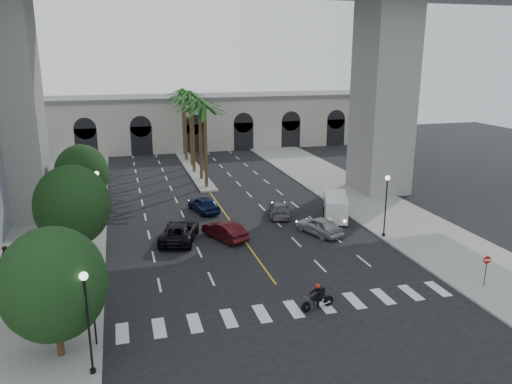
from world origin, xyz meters
The scene contains 30 objects.
ground centered at (0.00, 0.00, 0.00)m, with size 140.00×140.00×0.00m, color black.
sidewalk_left centered at (-15.00, 15.00, 0.07)m, with size 8.00×100.00×0.15m, color gray.
sidewalk_right centered at (15.00, 15.00, 0.07)m, with size 8.00×100.00×0.15m, color gray.
median centered at (0.00, 38.00, 0.10)m, with size 2.00×24.00×0.20m, color gray.
pier_building centered at (0.00, 55.00, 4.27)m, with size 71.00×10.50×8.50m.
bridge centered at (3.42, 22.00, 18.51)m, with size 75.00×13.00×26.00m.
palm_a centered at (0.00, 28.00, 9.10)m, with size 3.20×3.20×10.30m.
palm_b centered at (0.10, 32.00, 9.37)m, with size 3.20×3.20×10.60m.
palm_c centered at (-0.20, 36.00, 8.91)m, with size 3.20×3.20×10.10m.
palm_d centered at (0.15, 40.00, 9.65)m, with size 3.20×3.20×10.90m.
palm_e centered at (-0.10, 44.00, 9.19)m, with size 3.20×3.20×10.40m.
palm_f centered at (0.20, 48.00, 9.46)m, with size 3.20×3.20×10.70m.
street_tree_near centered at (-13.00, -3.00, 4.02)m, with size 5.20×5.20×6.89m.
street_tree_mid centered at (-13.00, 10.00, 4.21)m, with size 5.44×5.44×7.21m.
street_tree_far centered at (-13.00, 22.00, 3.90)m, with size 5.04×5.04×6.68m.
lamp_post_left_near centered at (-11.40, -5.00, 3.22)m, with size 0.40×0.40×5.35m.
lamp_post_left_far centered at (-11.40, 16.00, 3.22)m, with size 0.40×0.40×5.35m.
lamp_post_right centered at (11.40, 8.00, 3.22)m, with size 0.40×0.40×5.35m.
traffic_signal_near centered at (-11.30, -2.50, 2.51)m, with size 0.25×0.18×3.65m.
traffic_signal_far centered at (-11.30, 1.50, 2.51)m, with size 0.25×0.18×3.65m.
motorcycle_rider centered at (1.44, -1.85, 0.75)m, with size 2.26×0.73×1.65m.
car_a centered at (6.51, 10.22, 0.77)m, with size 1.81×4.49×1.53m, color #A3A2A7.
car_b centered at (-1.50, 11.21, 0.76)m, with size 1.60×4.60×1.51m, color #420D12.
car_c centered at (-5.14, 11.90, 0.79)m, with size 2.63×5.70×1.58m, color black.
car_d centered at (4.82, 15.94, 0.68)m, with size 1.91×4.69×1.36m, color slate.
car_e centered at (-1.89, 19.14, 0.77)m, with size 1.82×4.52×1.54m, color #0D1A3F.
cargo_van centered at (9.48, 13.50, 1.26)m, with size 3.78×5.64×2.25m.
pedestrian_a centered at (-15.59, 0.59, 1.08)m, with size 0.68×0.44×1.86m, color black.
pedestrian_b centered at (-17.52, 8.68, 1.08)m, with size 0.90×0.70×1.86m, color black.
do_not_enter_sign centered at (13.00, -2.16, 1.62)m, with size 0.55×0.10×2.23m.
Camera 1 is at (-9.48, -26.94, 14.73)m, focal length 35.00 mm.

